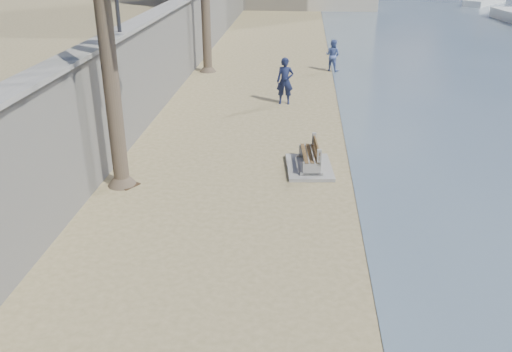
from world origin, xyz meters
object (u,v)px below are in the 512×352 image
object	(u,v)px
bench_far	(310,158)
person_b	(333,54)
person_a	(285,78)
sailboat_west	(485,1)

from	to	relation	value
bench_far	person_b	world-z (taller)	person_b
person_a	person_b	xyz separation A→B (m)	(2.17, 6.00, -0.20)
bench_far	sailboat_west	xyz separation A→B (m)	(17.43, 42.60, -0.02)
person_b	sailboat_west	bearing A→B (deg)	-90.47
bench_far	person_b	xyz separation A→B (m)	(1.20, 12.69, 0.52)
bench_far	person_a	size ratio (longest dim) A/B	0.94
sailboat_west	bench_far	bearing A→B (deg)	-112.25
bench_far	sailboat_west	distance (m)	46.03
person_a	person_b	size ratio (longest dim) A/B	1.23
bench_far	person_a	world-z (taller)	person_a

